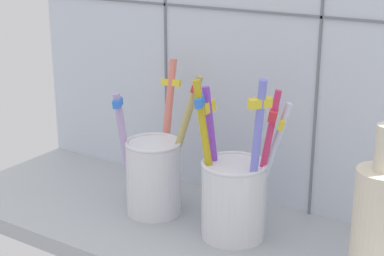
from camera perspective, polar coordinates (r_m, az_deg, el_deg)
counter_slab at (r=73.94cm, az=-0.46°, el=-9.73°), size 64.00×22.00×2.00cm
tile_wall_back at (r=76.74cm, az=4.56°, el=8.29°), size 64.00×2.20×45.00cm
toothbrush_cup_left at (r=75.17cm, az=-3.50°, el=-4.08°), size 9.83×10.59×17.95cm
toothbrush_cup_right at (r=69.33cm, az=3.91°, el=-6.03°), size 9.65×7.38×19.16cm
ceramic_vase at (r=62.18cm, az=16.84°, el=-8.49°), size 5.12×5.12×16.42cm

